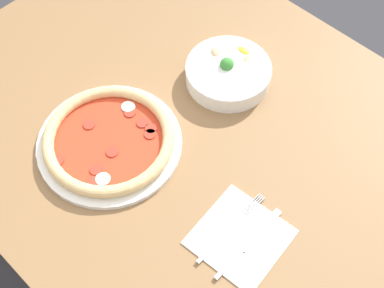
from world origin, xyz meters
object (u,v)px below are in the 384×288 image
pizza (109,141)px  bowl (228,72)px  fork (230,229)px  knife (246,246)px

pizza → bowl: bowl is taller
pizza → fork: size_ratio=1.62×
pizza → bowl: size_ratio=1.57×
knife → pizza: bearing=93.1°
bowl → knife: bearing=-43.4°
fork → knife: same height
pizza → bowl: 0.32m
pizza → fork: bearing=5.8°
pizza → knife: pizza is taller
pizza → knife: size_ratio=1.63×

